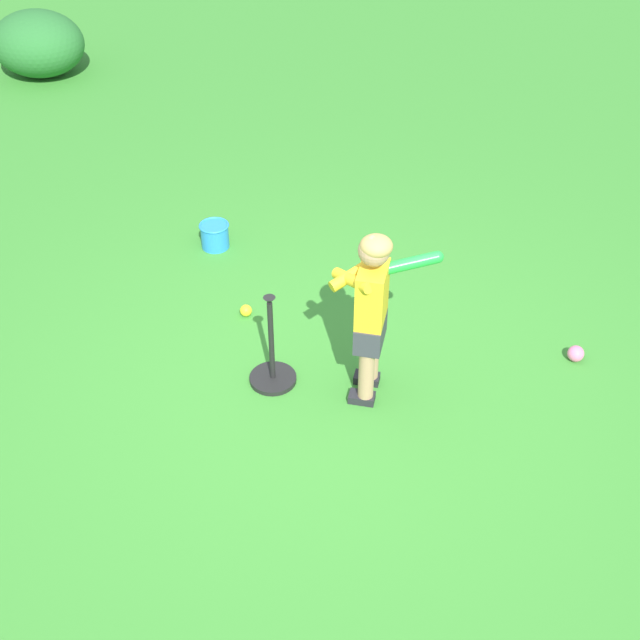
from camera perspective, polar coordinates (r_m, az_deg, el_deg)
ground_plane at (r=5.08m, az=-0.18°, el=-4.79°), size 40.00×40.00×0.00m
child_batter at (r=4.68m, az=3.47°, el=1.14°), size 0.44×0.56×1.08m
play_ball_behind_batter at (r=5.49m, az=16.54°, el=-2.14°), size 0.10×0.10×0.10m
play_ball_far_right at (r=5.63m, az=-4.91°, el=0.63°), size 0.08×0.08×0.08m
batting_tee at (r=5.10m, az=-3.14°, el=-3.11°), size 0.28×0.28×0.62m
toy_bucket at (r=6.28m, az=-6.96°, el=5.60°), size 0.22×0.22×0.19m
shrub_left_background at (r=9.37m, az=-18.12°, el=16.98°), size 0.83×0.93×0.63m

